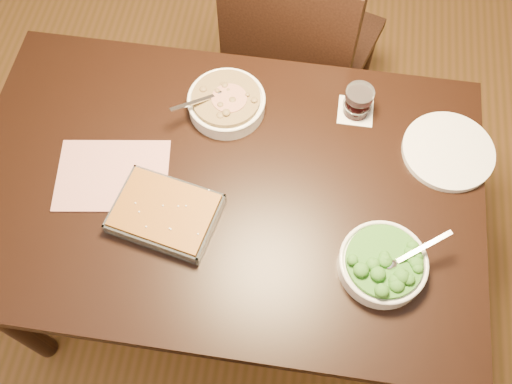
{
  "coord_description": "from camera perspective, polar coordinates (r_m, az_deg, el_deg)",
  "views": [
    {
      "loc": [
        0.19,
        -0.7,
        2.11
      ],
      "look_at": [
        0.1,
        -0.03,
        0.8
      ],
      "focal_mm": 40.0,
      "sensor_mm": 36.0,
      "label": 1
    }
  ],
  "objects": [
    {
      "name": "magazine_a",
      "position": [
        1.59,
        -14.14,
        1.64
      ],
      "size": [
        0.33,
        0.26,
        0.01
      ],
      "primitive_type": "cube",
      "rotation": [
        0.0,
        0.0,
        0.14
      ],
      "color": "#A42E37",
      "rests_on": "table"
    },
    {
      "name": "wine_tumbler",
      "position": [
        1.65,
        10.17,
        8.94
      ],
      "size": [
        0.08,
        0.08,
        0.09
      ],
      "color": "black",
      "rests_on": "coaster"
    },
    {
      "name": "broccoli_bowl",
      "position": [
        1.45,
        12.56,
        -7.0
      ],
      "size": [
        0.23,
        0.22,
        0.09
      ],
      "color": "white",
      "rests_on": "table"
    },
    {
      "name": "table",
      "position": [
        1.62,
        -3.18,
        -0.84
      ],
      "size": [
        1.4,
        0.9,
        0.75
      ],
      "color": "black",
      "rests_on": "ground"
    },
    {
      "name": "stew_bowl",
      "position": [
        1.64,
        -2.97,
        8.95
      ],
      "size": [
        0.22,
        0.22,
        0.09
      ],
      "color": "white",
      "rests_on": "table"
    },
    {
      "name": "chair_far",
      "position": [
        2.08,
        4.12,
        14.29
      ],
      "size": [
        0.58,
        0.58,
        0.99
      ],
      "rotation": [
        0.0,
        0.0,
        2.83
      ],
      "color": "black",
      "rests_on": "ground"
    },
    {
      "name": "coaster",
      "position": [
        1.69,
        9.91,
        7.97
      ],
      "size": [
        0.1,
        0.1,
        0.0
      ],
      "primitive_type": "cube",
      "color": "white",
      "rests_on": "table"
    },
    {
      "name": "baking_dish",
      "position": [
        1.49,
        -9.04,
        -2.12
      ],
      "size": [
        0.3,
        0.24,
        0.05
      ],
      "rotation": [
        0.0,
        0.0,
        -0.2
      ],
      "color": "silver",
      "rests_on": "table"
    },
    {
      "name": "ground",
      "position": [
        2.23,
        -2.34,
        -8.35
      ],
      "size": [
        4.0,
        4.0,
        0.0
      ],
      "primitive_type": "plane",
      "color": "#4D3516",
      "rests_on": "ground"
    },
    {
      "name": "dinner_plate",
      "position": [
        1.67,
        18.66,
        3.89
      ],
      "size": [
        0.25,
        0.25,
        0.02
      ],
      "primitive_type": "cylinder",
      "color": "white",
      "rests_on": "table"
    }
  ]
}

